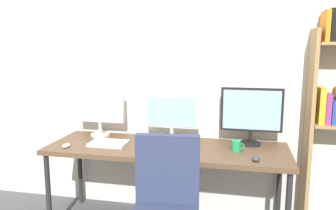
# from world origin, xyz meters

# --- Properties ---
(wall_back) EXTENTS (4.43, 0.10, 2.60)m
(wall_back) POSITION_xyz_m (0.00, 1.02, 1.30)
(wall_back) COLOR silver
(wall_back) RESTS_ON ground_plane
(desk) EXTENTS (2.03, 0.68, 0.74)m
(desk) POSITION_xyz_m (0.00, 0.60, 0.69)
(desk) COLOR brown
(desk) RESTS_ON ground_plane
(monitor_left) EXTENTS (0.48, 0.18, 0.42)m
(monitor_left) POSITION_xyz_m (-0.69, 0.81, 0.98)
(monitor_left) COLOR silver
(monitor_left) RESTS_ON desk
(monitor_center) EXTENTS (0.49, 0.18, 0.41)m
(monitor_center) POSITION_xyz_m (0.00, 0.81, 0.97)
(monitor_center) COLOR silver
(monitor_center) RESTS_ON desk
(monitor_right) EXTENTS (0.52, 0.18, 0.49)m
(monitor_right) POSITION_xyz_m (0.69, 0.81, 1.02)
(monitor_right) COLOR black
(monitor_right) RESTS_ON desk
(keyboard_main) EXTENTS (0.35, 0.13, 0.02)m
(keyboard_main) POSITION_xyz_m (0.00, 0.37, 0.75)
(keyboard_main) COLOR silver
(keyboard_main) RESTS_ON desk
(mouse_left_side) EXTENTS (0.06, 0.10, 0.03)m
(mouse_left_side) POSITION_xyz_m (-0.82, 0.40, 0.76)
(mouse_left_side) COLOR silver
(mouse_left_side) RESTS_ON desk
(mouse_right_side) EXTENTS (0.06, 0.10, 0.03)m
(mouse_right_side) POSITION_xyz_m (0.73, 0.39, 0.76)
(mouse_right_side) COLOR #38383D
(mouse_right_side) RESTS_ON desk
(laptop_closed) EXTENTS (0.32, 0.22, 0.02)m
(laptop_closed) POSITION_xyz_m (-0.50, 0.55, 0.75)
(laptop_closed) COLOR silver
(laptop_closed) RESTS_ON desk
(coffee_mug) EXTENTS (0.11, 0.08, 0.09)m
(coffee_mug) POSITION_xyz_m (0.58, 0.58, 0.79)
(coffee_mug) COLOR #1E8C4C
(coffee_mug) RESTS_ON desk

